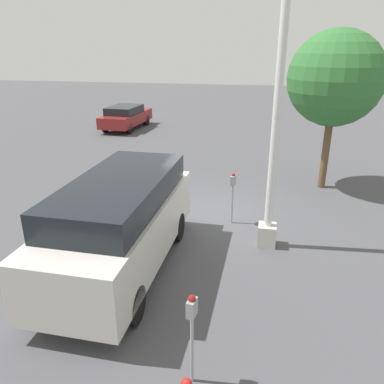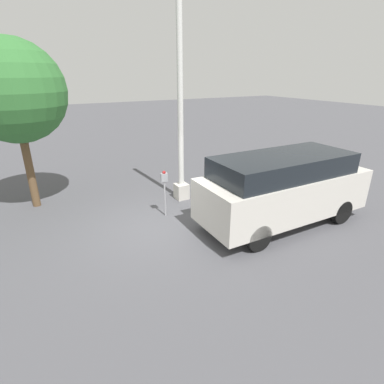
{
  "view_description": "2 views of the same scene",
  "coord_description": "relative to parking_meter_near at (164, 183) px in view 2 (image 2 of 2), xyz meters",
  "views": [
    {
      "loc": [
        10.15,
        1.41,
        4.67
      ],
      "look_at": [
        0.66,
        -0.54,
        0.88
      ],
      "focal_mm": 35.0,
      "sensor_mm": 36.0,
      "label": 1
    },
    {
      "loc": [
        -2.82,
        -7.34,
        4.23
      ],
      "look_at": [
        0.85,
        -0.66,
        1.18
      ],
      "focal_mm": 28.0,
      "sensor_mm": 36.0,
      "label": 2
    }
  ],
  "objects": [
    {
      "name": "ground_plane",
      "position": [
        -0.56,
        -0.58,
        -1.09
      ],
      "size": [
        80.0,
        80.0,
        0.0
      ],
      "primitive_type": "plane",
      "color": "#4C4C51"
    },
    {
      "name": "parking_meter_near",
      "position": [
        0.0,
        0.0,
        0.0
      ],
      "size": [
        0.21,
        0.14,
        1.48
      ],
      "rotation": [
        0.0,
        0.0,
        -0.15
      ],
      "color": "#9E9EA3",
      "rests_on": "ground"
    },
    {
      "name": "parking_meter_far",
      "position": [
        5.48,
        -0.01,
        0.04
      ],
      "size": [
        0.21,
        0.14,
        1.54
      ],
      "rotation": [
        0.0,
        0.0,
        -0.15
      ],
      "color": "#9E9EA3",
      "rests_on": "ground"
    },
    {
      "name": "lamp_post",
      "position": [
        1.08,
        0.99,
        1.45
      ],
      "size": [
        0.44,
        0.44,
        6.78
      ],
      "color": "beige",
      "rests_on": "ground"
    },
    {
      "name": "parked_van",
      "position": [
        2.8,
        -2.12,
        0.07
      ],
      "size": [
        5.13,
        1.96,
        2.12
      ],
      "rotation": [
        0.0,
        0.0,
        -0.01
      ],
      "color": "beige",
      "rests_on": "ground"
    },
    {
      "name": "street_tree",
      "position": [
        -3.54,
        2.82,
        2.6
      ],
      "size": [
        3.05,
        3.05,
        5.23
      ],
      "color": "brown",
      "rests_on": "ground"
    },
    {
      "name": "fire_hydrant",
      "position": [
        6.07,
        0.04,
        -0.76
      ],
      "size": [
        0.17,
        0.17,
        0.67
      ],
      "color": "red",
      "rests_on": "ground"
    }
  ]
}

